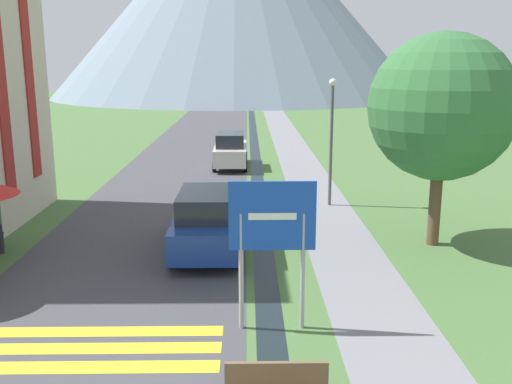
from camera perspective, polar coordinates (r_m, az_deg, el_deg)
The scene contains 10 objects.
ground_plane at distance 26.60m, azimuth -2.45°, elevation 1.20°, with size 160.00×160.00×0.00m, color #476B38.
road at distance 36.58m, azimuth -5.96°, elevation 4.39°, with size 6.40×60.00×0.01m.
footpath at distance 36.55m, azimuth 3.64°, elevation 4.43°, with size 2.20×60.00×0.01m.
drainage_channel at distance 36.44m, azimuth -0.14°, elevation 4.43°, with size 0.60×60.00×0.00m.
crosswalk_marking at distance 11.92m, azimuth -17.10°, elevation -14.73°, with size 5.44×1.84×0.01m.
road_sign at distance 11.44m, azimuth 1.63°, elevation -4.02°, with size 1.75×0.11×3.13m.
parked_car_near at distance 16.58m, azimuth -4.78°, elevation -2.88°, with size 1.99×4.59×1.82m.
parked_car_far at distance 29.70m, azimuth -2.57°, elevation 4.22°, with size 1.73×4.34×1.82m.
streetlamp at distance 21.67m, azimuth 7.56°, elevation 6.09°, with size 0.28×0.28×4.80m.
tree_by_path at distance 17.41m, azimuth 18.10°, elevation 8.06°, with size 4.26×4.26×6.27m.
Camera 1 is at (0.73, -6.03, 5.44)m, focal length 40.00 mm.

